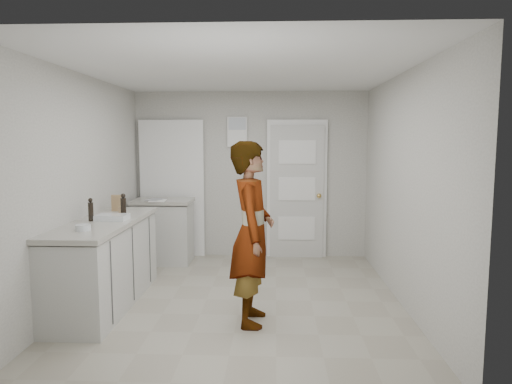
{
  "coord_description": "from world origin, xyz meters",
  "views": [
    {
      "loc": [
        0.37,
        -4.91,
        1.77
      ],
      "look_at": [
        0.15,
        0.4,
        1.17
      ],
      "focal_mm": 32.0,
      "sensor_mm": 36.0,
      "label": 1
    }
  ],
  "objects_px": {
    "spice_jar": "(121,211)",
    "egg_bowl": "(83,228)",
    "person": "(252,233)",
    "cake_mix_box": "(117,203)",
    "oil_cruet_b": "(91,210)",
    "baking_dish": "(112,217)",
    "oil_cruet_a": "(123,205)"
  },
  "relations": [
    {
      "from": "oil_cruet_b",
      "to": "spice_jar",
      "type": "bearing_deg",
      "value": 65.55
    },
    {
      "from": "spice_jar",
      "to": "egg_bowl",
      "type": "xyz_separation_m",
      "value": [
        -0.05,
        -0.91,
        -0.02
      ]
    },
    {
      "from": "baking_dish",
      "to": "oil_cruet_b",
      "type": "bearing_deg",
      "value": -158.2
    },
    {
      "from": "person",
      "to": "egg_bowl",
      "type": "relative_size",
      "value": 12.25
    },
    {
      "from": "person",
      "to": "egg_bowl",
      "type": "bearing_deg",
      "value": 95.19
    },
    {
      "from": "cake_mix_box",
      "to": "oil_cruet_b",
      "type": "bearing_deg",
      "value": -99.21
    },
    {
      "from": "person",
      "to": "baking_dish",
      "type": "distance_m",
      "value": 1.59
    },
    {
      "from": "person",
      "to": "egg_bowl",
      "type": "distance_m",
      "value": 1.6
    },
    {
      "from": "cake_mix_box",
      "to": "oil_cruet_b",
      "type": "relative_size",
      "value": 0.79
    },
    {
      "from": "oil_cruet_a",
      "to": "egg_bowl",
      "type": "relative_size",
      "value": 1.73
    },
    {
      "from": "oil_cruet_b",
      "to": "egg_bowl",
      "type": "relative_size",
      "value": 1.7
    },
    {
      "from": "spice_jar",
      "to": "oil_cruet_a",
      "type": "relative_size",
      "value": 0.35
    },
    {
      "from": "cake_mix_box",
      "to": "baking_dish",
      "type": "relative_size",
      "value": 0.59
    },
    {
      "from": "baking_dish",
      "to": "egg_bowl",
      "type": "height_order",
      "value": "baking_dish"
    },
    {
      "from": "cake_mix_box",
      "to": "spice_jar",
      "type": "distance_m",
      "value": 0.33
    },
    {
      "from": "cake_mix_box",
      "to": "egg_bowl",
      "type": "distance_m",
      "value": 1.2
    },
    {
      "from": "person",
      "to": "baking_dish",
      "type": "xyz_separation_m",
      "value": [
        -1.52,
        0.45,
        0.07
      ]
    },
    {
      "from": "spice_jar",
      "to": "egg_bowl",
      "type": "height_order",
      "value": "spice_jar"
    },
    {
      "from": "cake_mix_box",
      "to": "oil_cruet_b",
      "type": "height_order",
      "value": "oil_cruet_b"
    },
    {
      "from": "person",
      "to": "oil_cruet_a",
      "type": "bearing_deg",
      "value": 63.48
    },
    {
      "from": "cake_mix_box",
      "to": "spice_jar",
      "type": "relative_size",
      "value": 2.21
    },
    {
      "from": "cake_mix_box",
      "to": "egg_bowl",
      "type": "relative_size",
      "value": 1.35
    },
    {
      "from": "spice_jar",
      "to": "egg_bowl",
      "type": "relative_size",
      "value": 0.61
    },
    {
      "from": "oil_cruet_a",
      "to": "cake_mix_box",
      "type": "bearing_deg",
      "value": 121.2
    },
    {
      "from": "cake_mix_box",
      "to": "egg_bowl",
      "type": "xyz_separation_m",
      "value": [
        0.09,
        -1.2,
        -0.07
      ]
    },
    {
      "from": "person",
      "to": "cake_mix_box",
      "type": "height_order",
      "value": "person"
    },
    {
      "from": "person",
      "to": "oil_cruet_b",
      "type": "height_order",
      "value": "person"
    },
    {
      "from": "oil_cruet_a",
      "to": "egg_bowl",
      "type": "height_order",
      "value": "oil_cruet_a"
    },
    {
      "from": "person",
      "to": "spice_jar",
      "type": "height_order",
      "value": "person"
    },
    {
      "from": "cake_mix_box",
      "to": "baking_dish",
      "type": "distance_m",
      "value": 0.63
    },
    {
      "from": "person",
      "to": "cake_mix_box",
      "type": "bearing_deg",
      "value": 58.11
    },
    {
      "from": "spice_jar",
      "to": "baking_dish",
      "type": "bearing_deg",
      "value": -87.36
    }
  ]
}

